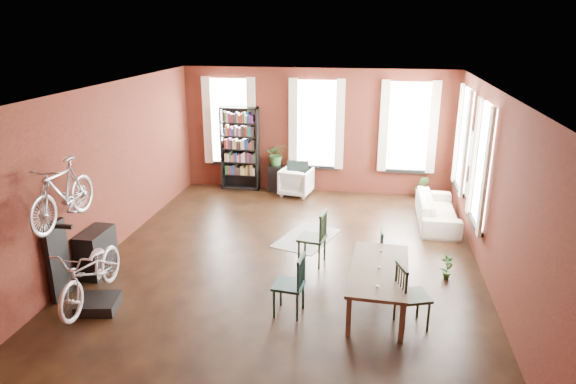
% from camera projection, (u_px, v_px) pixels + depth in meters
% --- Properties ---
extents(room, '(9.00, 9.04, 3.22)m').
position_uv_depth(room, '(306.00, 145.00, 9.40)').
color(room, black).
rests_on(room, ground).
extents(dining_table, '(0.96, 1.97, 0.66)m').
position_uv_depth(dining_table, '(378.00, 287.00, 8.02)').
color(dining_table, brown).
rests_on(dining_table, ground).
extents(dining_chair_a, '(0.49, 0.49, 0.97)m').
position_uv_depth(dining_chair_a, '(289.00, 285.00, 7.78)').
color(dining_chair_a, '#1A3A38').
rests_on(dining_chair_a, ground).
extents(dining_chair_b, '(0.54, 0.54, 1.03)m').
position_uv_depth(dining_chair_b, '(312.00, 238.00, 9.41)').
color(dining_chair_b, '#1C2F1B').
rests_on(dining_chair_b, ground).
extents(dining_chair_c, '(0.58, 0.58, 0.98)m').
position_uv_depth(dining_chair_c, '(413.00, 296.00, 7.45)').
color(dining_chair_c, black).
rests_on(dining_chair_c, ground).
extents(dining_chair_d, '(0.40, 0.40, 0.81)m').
position_uv_depth(dining_chair_d, '(390.00, 253.00, 9.04)').
color(dining_chair_d, '#173233').
rests_on(dining_chair_d, ground).
extents(bookshelf, '(1.00, 0.32, 2.20)m').
position_uv_depth(bookshelf, '(240.00, 149.00, 13.54)').
color(bookshelf, black).
rests_on(bookshelf, ground).
extents(white_armchair, '(0.87, 0.83, 0.78)m').
position_uv_depth(white_armchair, '(296.00, 180.00, 13.25)').
color(white_armchair, silver).
rests_on(white_armchair, ground).
extents(cream_sofa, '(0.61, 2.08, 0.81)m').
position_uv_depth(cream_sofa, '(438.00, 206.00, 11.37)').
color(cream_sofa, beige).
rests_on(cream_sofa, ground).
extents(striped_rug, '(1.36, 1.72, 0.01)m').
position_uv_depth(striped_rug, '(307.00, 238.00, 10.67)').
color(striped_rug, black).
rests_on(striped_rug, ground).
extents(bike_trainer, '(0.69, 0.69, 0.17)m').
position_uv_depth(bike_trainer, '(99.00, 304.00, 8.02)').
color(bike_trainer, black).
rests_on(bike_trainer, ground).
extents(bike_wall_rack, '(0.16, 0.60, 1.30)m').
position_uv_depth(bike_wall_rack, '(58.00, 261.00, 8.19)').
color(bike_wall_rack, black).
rests_on(bike_wall_rack, ground).
extents(console_table, '(0.40, 0.80, 0.80)m').
position_uv_depth(console_table, '(96.00, 252.00, 9.10)').
color(console_table, black).
rests_on(console_table, ground).
extents(plant_stand, '(0.35, 0.35, 0.69)m').
position_uv_depth(plant_stand, '(275.00, 178.00, 13.62)').
color(plant_stand, black).
rests_on(plant_stand, ground).
extents(plant_by_sofa, '(0.43, 0.66, 0.28)m').
position_uv_depth(plant_by_sofa, '(421.00, 194.00, 13.00)').
color(plant_by_sofa, '#305823').
rests_on(plant_by_sofa, ground).
extents(plant_small, '(0.46, 0.52, 0.17)m').
position_uv_depth(plant_small, '(446.00, 275.00, 8.95)').
color(plant_small, '#2B5D25').
rests_on(plant_small, ground).
extents(bicycle_floor, '(0.68, 0.99, 1.83)m').
position_uv_depth(bicycle_floor, '(88.00, 246.00, 7.68)').
color(bicycle_floor, beige).
rests_on(bicycle_floor, bike_trainer).
extents(bicycle_hung, '(0.47, 1.00, 1.66)m').
position_uv_depth(bicycle_hung, '(60.00, 172.00, 7.69)').
color(bicycle_hung, '#A5A8AD').
rests_on(bicycle_hung, bike_wall_rack).
extents(plant_on_stand, '(0.70, 0.73, 0.46)m').
position_uv_depth(plant_on_stand, '(276.00, 157.00, 13.46)').
color(plant_on_stand, '#285A24').
rests_on(plant_on_stand, plant_stand).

